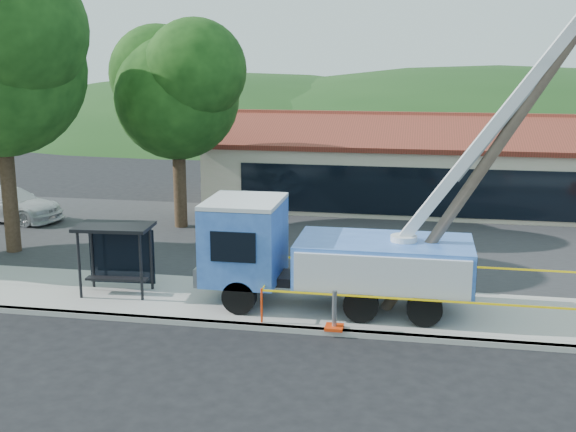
# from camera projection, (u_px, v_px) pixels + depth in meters

# --- Properties ---
(ground) EXTENTS (120.00, 120.00, 0.00)m
(ground) POSITION_uv_depth(u_px,v_px,m) (281.00, 364.00, 17.86)
(ground) COLOR black
(ground) RESTS_ON ground
(curb) EXTENTS (60.00, 0.25, 0.15)m
(curb) POSITION_uv_depth(u_px,v_px,m) (296.00, 330.00, 19.85)
(curb) COLOR #ABA8A0
(curb) RESTS_ON ground
(sidewalk) EXTENTS (60.00, 4.00, 0.15)m
(sidewalk) POSITION_uv_depth(u_px,v_px,m) (307.00, 306.00, 21.68)
(sidewalk) COLOR #ABA8A0
(sidewalk) RESTS_ON ground
(parking_lot) EXTENTS (60.00, 12.00, 0.10)m
(parking_lot) POSITION_uv_depth(u_px,v_px,m) (338.00, 241.00, 29.35)
(parking_lot) COLOR #28282B
(parking_lot) RESTS_ON ground
(strip_mall) EXTENTS (22.50, 8.53, 4.67)m
(strip_mall) POSITION_uv_depth(u_px,v_px,m) (437.00, 169.00, 35.89)
(strip_mall) COLOR #BBB594
(strip_mall) RESTS_ON ground
(tree_lot) EXTENTS (6.30, 5.60, 8.94)m
(tree_lot) POSITION_uv_depth(u_px,v_px,m) (176.00, 85.00, 30.20)
(tree_lot) COLOR #332316
(tree_lot) RESTS_ON ground
(hill_west) EXTENTS (78.40, 56.00, 28.00)m
(hill_west) POSITION_uv_depth(u_px,v_px,m) (240.00, 129.00, 73.27)
(hill_west) COLOR #173714
(hill_west) RESTS_ON ground
(hill_center) EXTENTS (89.60, 64.00, 32.00)m
(hill_center) POSITION_uv_depth(u_px,v_px,m) (494.00, 133.00, 68.81)
(hill_center) COLOR #173714
(hill_center) RESTS_ON ground
(utility_truck) EXTENTS (11.46, 4.21, 9.77)m
(utility_truck) POSITION_uv_depth(u_px,v_px,m) (329.00, 250.00, 21.15)
(utility_truck) COLOR black
(utility_truck) RESTS_ON ground
(leaning_pole) EXTENTS (5.95, 1.86, 9.68)m
(leaning_pole) POSITION_uv_depth(u_px,v_px,m) (506.00, 134.00, 19.55)
(leaning_pole) COLOR brown
(leaning_pole) RESTS_ON ground
(bus_shelter) EXTENTS (2.39, 1.58, 2.21)m
(bus_shelter) POSITION_uv_depth(u_px,v_px,m) (117.00, 242.00, 22.43)
(bus_shelter) COLOR black
(bus_shelter) RESTS_ON ground
(caution_tape) EXTENTS (9.24, 3.42, 0.99)m
(caution_tape) POSITION_uv_depth(u_px,v_px,m) (429.00, 288.00, 20.83)
(caution_tape) COLOR #F1380D
(caution_tape) RESTS_ON ground
(car_silver) EXTENTS (3.27, 5.24, 1.66)m
(car_silver) POSITION_uv_depth(u_px,v_px,m) (239.00, 239.00, 29.77)
(car_silver) COLOR #B9BDC1
(car_silver) RESTS_ON ground
(car_white) EXTENTS (5.46, 2.95, 1.50)m
(car_white) POSITION_uv_depth(u_px,v_px,m) (10.00, 222.00, 32.79)
(car_white) COLOR silver
(car_white) RESTS_ON ground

